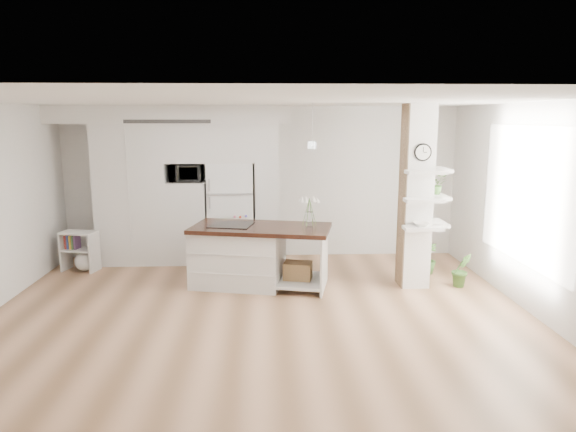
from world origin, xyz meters
name	(u,v)px	position (x,y,z in m)	size (l,w,h in m)	color
floor	(261,317)	(0.00, 0.00, 0.00)	(7.00, 6.00, 0.01)	tan
room	(259,172)	(0.00, 0.00, 1.86)	(7.04, 6.04, 2.72)	white
cabinet_wall	(177,177)	(-1.45, 2.67, 1.51)	(4.00, 0.71, 2.70)	silver
refrigerator	(231,212)	(-0.53, 2.68, 0.88)	(0.78, 0.69, 1.75)	white
column	(423,198)	(2.38, 1.13, 1.35)	(0.69, 0.90, 2.70)	silver
window	(526,195)	(3.48, 0.30, 1.50)	(2.40, 2.40, 0.00)	white
pendant_light	(396,149)	(1.70, 0.15, 2.12)	(0.12, 0.12, 0.10)	white
kitchen_island	(246,254)	(-0.22, 1.32, 0.48)	(2.19, 1.37, 1.48)	silver
bookshelf	(81,254)	(-2.98, 2.16, 0.29)	(0.62, 0.44, 0.66)	silver
floor_plant_a	(461,270)	(3.00, 1.07, 0.26)	(0.29, 0.23, 0.53)	#41742E
floor_plant_b	(427,258)	(2.69, 1.76, 0.26)	(0.29, 0.29, 0.52)	#41742E
microwave	(186,173)	(-1.27, 2.62, 1.57)	(0.54, 0.37, 0.30)	#2D2D2D
shelf_plant	(437,184)	(2.63, 1.30, 1.52)	(0.27, 0.23, 0.30)	#41742E
decor_bowl	(421,224)	(2.30, 0.90, 1.00)	(0.22, 0.22, 0.05)	white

